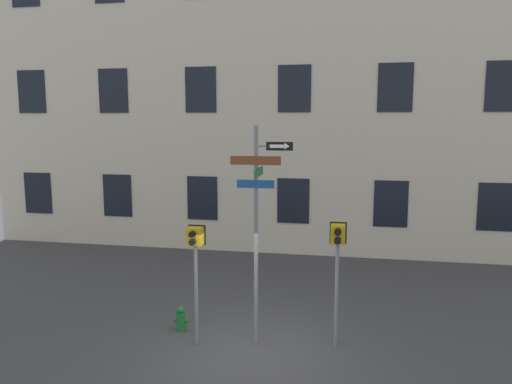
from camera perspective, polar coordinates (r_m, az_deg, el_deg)
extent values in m
plane|color=#38383A|center=(11.12, -0.86, -17.93)|extent=(60.00, 60.00, 0.00)
cube|color=beige|center=(18.23, 4.53, 11.64)|extent=(24.00, 0.60, 11.98)
cube|color=black|center=(21.82, -23.65, -0.11)|extent=(1.16, 0.03, 1.64)
cube|color=black|center=(20.08, -15.55, -0.39)|extent=(1.16, 0.03, 1.64)
cube|color=black|center=(18.81, -6.16, -0.70)|extent=(1.16, 0.03, 1.64)
cube|color=black|center=(18.12, 4.27, -1.02)|extent=(1.16, 0.03, 1.64)
cube|color=black|center=(18.05, 15.15, -1.31)|extent=(1.16, 0.03, 1.64)
cube|color=black|center=(18.63, 25.72, -1.56)|extent=(1.16, 0.03, 1.64)
cube|color=black|center=(21.65, -24.27, 10.41)|extent=(1.16, 0.03, 1.64)
cube|color=black|center=(19.90, -16.00, 11.06)|extent=(1.16, 0.03, 1.64)
cube|color=black|center=(18.62, -6.35, 11.54)|extent=(1.16, 0.03, 1.64)
cube|color=black|center=(17.91, 4.41, 11.70)|extent=(1.16, 0.03, 1.64)
cube|color=black|center=(17.85, 15.64, 11.43)|extent=(1.16, 0.03, 1.64)
cube|color=black|center=(18.44, 26.51, 10.77)|extent=(1.16, 0.03, 1.64)
cylinder|color=slate|center=(10.77, 0.00, -5.22)|extent=(0.09, 0.09, 4.79)
cube|color=slate|center=(10.45, 1.36, 5.27)|extent=(0.50, 0.05, 0.05)
cube|color=brown|center=(10.45, -0.06, 3.63)|extent=(1.08, 0.02, 0.19)
cube|color=#196B2D|center=(10.52, 0.32, 2.30)|extent=(0.02, 0.92, 0.19)
cube|color=#14478C|center=(10.50, -0.06, 0.91)|extent=(0.80, 0.02, 0.17)
cube|color=black|center=(10.39, 2.71, 5.25)|extent=(0.56, 0.02, 0.18)
cube|color=white|center=(10.39, 2.48, 5.25)|extent=(0.32, 0.01, 0.07)
cone|color=white|center=(10.36, 3.58, 5.23)|extent=(0.10, 0.14, 0.14)
cylinder|color=slate|center=(11.14, -6.85, -11.64)|extent=(0.08, 0.08, 2.26)
cube|color=gold|center=(10.76, -6.97, -5.03)|extent=(0.33, 0.26, 0.38)
cube|color=black|center=(10.89, -6.74, -4.86)|extent=(0.39, 0.02, 0.44)
cylinder|color=black|center=(10.57, -7.29, -4.81)|extent=(0.13, 0.12, 0.13)
cylinder|color=black|center=(10.61, -7.28, -5.70)|extent=(0.13, 0.12, 0.13)
cylinder|color=#EA4C14|center=(10.62, -7.20, -4.75)|extent=(0.11, 0.01, 0.11)
cylinder|color=slate|center=(11.20, 9.19, -11.53)|extent=(0.08, 0.08, 2.28)
cube|color=gold|center=(10.82, 9.35, -4.79)|extent=(0.30, 0.26, 0.42)
cube|color=black|center=(10.95, 9.37, -4.62)|extent=(0.36, 0.02, 0.48)
cylinder|color=black|center=(10.61, 9.33, -4.52)|extent=(0.15, 0.12, 0.15)
cylinder|color=black|center=(10.65, 9.31, -5.51)|extent=(0.15, 0.12, 0.15)
cylinder|color=silver|center=(10.66, 9.34, -4.45)|extent=(0.12, 0.01, 0.12)
cylinder|color=#196028|center=(12.21, -8.58, -14.43)|extent=(0.22, 0.22, 0.44)
sphere|color=#196028|center=(12.11, -8.61, -13.21)|extent=(0.19, 0.19, 0.19)
cylinder|color=#196028|center=(12.25, -9.26, -14.26)|extent=(0.08, 0.08, 0.08)
cylinder|color=#196028|center=(12.16, -7.89, -14.41)|extent=(0.08, 0.08, 0.08)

